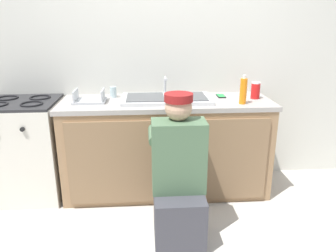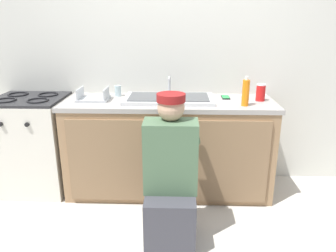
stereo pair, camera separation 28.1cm
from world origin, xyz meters
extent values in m
plane|color=beige|center=(0.00, 0.00, 0.00)|extent=(12.00, 12.00, 0.00)
cube|color=silver|center=(0.00, 0.65, 1.25)|extent=(6.00, 0.10, 2.50)
cube|color=#997551|center=(0.00, 0.30, 0.42)|extent=(1.86, 0.60, 0.85)
cube|color=#866747|center=(-0.45, -0.01, 0.42)|extent=(0.82, 0.02, 0.75)
cube|color=#866747|center=(0.45, -0.01, 0.42)|extent=(0.82, 0.02, 0.75)
cube|color=#9E9993|center=(0.00, 0.30, 0.87)|extent=(1.90, 0.62, 0.04)
cube|color=silver|center=(0.00, 0.30, 0.90)|extent=(0.80, 0.44, 0.03)
cube|color=#4C4F51|center=(-0.19, 0.30, 0.92)|extent=(0.33, 0.35, 0.01)
cube|color=#4C4F51|center=(0.19, 0.30, 0.92)|extent=(0.33, 0.35, 0.01)
cylinder|color=#B7BABF|center=(0.00, 0.49, 0.98)|extent=(0.02, 0.02, 0.18)
cylinder|color=#B7BABF|center=(0.00, 0.41, 1.07)|extent=(0.02, 0.16, 0.02)
cube|color=silver|center=(-1.29, 0.30, 0.44)|extent=(0.64, 0.60, 0.88)
cube|color=#262628|center=(-1.29, 0.30, 0.89)|extent=(0.63, 0.59, 0.02)
torus|color=black|center=(-1.43, 0.18, 0.91)|extent=(0.19, 0.19, 0.02)
torus|color=black|center=(-1.15, 0.18, 0.91)|extent=(0.19, 0.19, 0.02)
torus|color=black|center=(-1.43, 0.42, 0.91)|extent=(0.19, 0.19, 0.02)
torus|color=black|center=(-1.15, 0.42, 0.91)|extent=(0.19, 0.19, 0.02)
cylinder|color=black|center=(-1.40, -0.01, 0.75)|extent=(0.04, 0.02, 0.04)
cylinder|color=black|center=(-1.18, -0.01, 0.75)|extent=(0.04, 0.02, 0.04)
cube|color=#3F3F47|center=(0.04, -0.50, 0.20)|extent=(0.36, 0.40, 0.40)
cube|color=#4C6B4C|center=(0.04, -0.44, 0.66)|extent=(0.38, 0.22, 0.52)
sphere|color=tan|center=(0.04, -0.40, 1.01)|extent=(0.19, 0.19, 0.19)
cylinder|color=maroon|center=(0.04, -0.40, 1.08)|extent=(0.20, 0.20, 0.06)
cube|color=maroon|center=(0.04, -0.31, 1.06)|extent=(0.13, 0.09, 0.02)
cylinder|color=#4C6B4C|center=(-0.13, -0.24, 0.75)|extent=(0.08, 0.30, 0.08)
cylinder|color=#4C6B4C|center=(0.21, -0.24, 0.75)|extent=(0.08, 0.30, 0.08)
cube|color=black|center=(0.53, 0.42, 0.89)|extent=(0.07, 0.14, 0.01)
cube|color=green|center=(0.53, 0.42, 0.90)|extent=(0.06, 0.12, 0.00)
cylinder|color=orange|center=(0.65, 0.13, 1.00)|extent=(0.06, 0.06, 0.22)
cylinder|color=white|center=(0.65, 0.13, 1.12)|extent=(0.03, 0.03, 0.03)
cylinder|color=red|center=(0.82, 0.32, 0.96)|extent=(0.08, 0.08, 0.14)
cylinder|color=white|center=(0.82, 0.32, 1.03)|extent=(0.08, 0.08, 0.01)
cube|color=#B2B7BC|center=(-0.68, 0.29, 0.90)|extent=(0.28, 0.22, 0.02)
cube|color=#B2B7BC|center=(-0.80, 0.29, 0.95)|extent=(0.01, 0.21, 0.10)
cube|color=#B2B7BC|center=(-0.56, 0.29, 0.95)|extent=(0.01, 0.21, 0.10)
cylinder|color=#ADC6CC|center=(-0.49, 0.46, 0.94)|extent=(0.06, 0.06, 0.10)
camera|label=1|loc=(-0.19, -2.57, 1.59)|focal=35.00mm
camera|label=2|loc=(0.09, -2.57, 1.59)|focal=35.00mm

